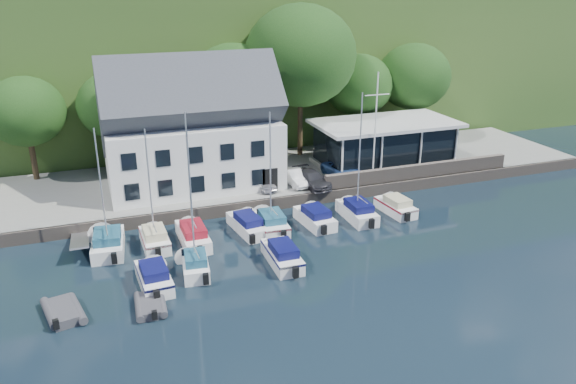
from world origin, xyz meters
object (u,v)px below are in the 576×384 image
car_white (295,177)px  boat_r1_0 (101,187)px  boat_r1_7 (396,205)px  boat_r1_3 (247,223)px  boat_r1_2 (189,183)px  boat_r2_0 (154,275)px  car_blue (343,170)px  boat_r1_1 (150,186)px  boat_r2_2 (282,253)px  boat_r1_5 (315,216)px  flagpole (375,128)px  boat_r1_6 (359,161)px  club_pavilion (384,143)px  dinghy_1 (150,304)px  car_dgrey (312,179)px  harbor_building (192,135)px  boat_r1_4 (270,175)px  dinghy_0 (63,310)px  boat_r2_1 (192,210)px  car_silver (264,182)px

car_white → boat_r1_0: boat_r1_0 is taller
boat_r1_7 → boat_r1_3: bearing=171.8°
boat_r1_2 → boat_r2_0: bearing=-124.0°
car_blue → boat_r1_3: (-10.60, -6.07, -0.99)m
boat_r1_1 → boat_r2_2: boat_r1_1 is taller
boat_r1_5 → flagpole: bearing=28.4°
boat_r1_1 → boat_r1_6: 15.41m
club_pavilion → dinghy_1: club_pavilion is taller
boat_r1_3 → car_dgrey: bearing=26.2°
harbor_building → boat_r1_0: 11.60m
car_blue → boat_r1_0: bearing=-174.5°
car_white → boat_r1_5: car_white is taller
boat_r1_3 → boat_r1_4: (1.78, -0.20, 3.56)m
boat_r1_4 → club_pavilion: bearing=34.9°
car_blue → dinghy_0: bearing=-160.7°
harbor_building → boat_r1_5: (7.28, -9.37, -4.62)m
boat_r2_2 → boat_r2_1: bearing=173.9°
car_dgrey → boat_r1_2: 12.79m
car_blue → boat_r1_6: size_ratio=0.43×
club_pavilion → boat_r1_4: boat_r1_4 is taller
club_pavilion → car_dgrey: size_ratio=2.94×
boat_r2_0 → boat_r2_2: size_ratio=0.93×
club_pavilion → boat_r1_3: size_ratio=2.04×
car_silver → car_white: car_white is taller
boat_r1_5 → boat_r1_7: 6.93m
car_silver → boat_r1_3: (-3.13, -5.60, -0.86)m
boat_r1_0 → boat_r2_1: (5.02, -5.05, -0.36)m
flagpole → boat_r2_0: (-20.18, -10.07, -4.95)m
boat_r2_1 → dinghy_1: boat_r2_1 is taller
boat_r2_1 → boat_r1_7: bearing=21.3°
boat_r1_0 → boat_r1_5: 15.52m
boat_r1_7 → boat_r2_0: (-19.58, -4.99, 0.04)m
club_pavilion → boat_r2_1: size_ratio=1.52×
dinghy_1 → car_white: bearing=47.7°
car_dgrey → boat_r1_2: (-11.25, -5.36, 2.88)m
boat_r1_4 → boat_r2_0: 11.31m
boat_r1_5 → boat_r2_2: size_ratio=0.94×
boat_r1_7 → boat_r2_2: (-11.31, -4.95, 0.04)m
car_silver → car_blue: 7.48m
club_pavilion → boat_r1_3: club_pavilion is taller
flagpole → boat_r2_0: flagpole is taller
boat_r1_7 → boat_r1_1: bearing=173.6°
car_dgrey → boat_r1_7: bearing=-55.2°
club_pavilion → car_white: club_pavilion is taller
boat_r1_5 → boat_r2_0: (-12.65, -5.06, 0.01)m
boat_r1_5 → boat_r2_0: size_ratio=1.01×
boat_r1_3 → boat_r1_6: (8.65, -0.66, 3.98)m
car_silver → car_dgrey: (3.99, -0.79, 0.09)m
boat_r1_1 → boat_r2_0: bearing=-99.3°
car_silver → boat_r1_3: size_ratio=0.51×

